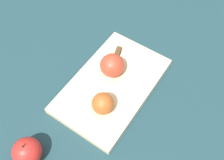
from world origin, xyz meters
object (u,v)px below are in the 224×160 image
knife (116,57)px  apple_whole (27,152)px  apple_half_right (112,65)px  apple_half_left (103,103)px

knife → apple_whole: bearing=-19.2°
apple_half_right → apple_whole: 0.36m
knife → apple_whole: size_ratio=1.57×
apple_half_right → knife: 0.07m
apple_half_left → apple_half_right: apple_half_right is taller
knife → apple_whole: apple_whole is taller
apple_whole → apple_half_right: bearing=-0.8°
apple_half_right → knife: size_ratio=0.54×
apple_half_left → knife: 0.20m
knife → apple_half_left: bearing=5.1°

